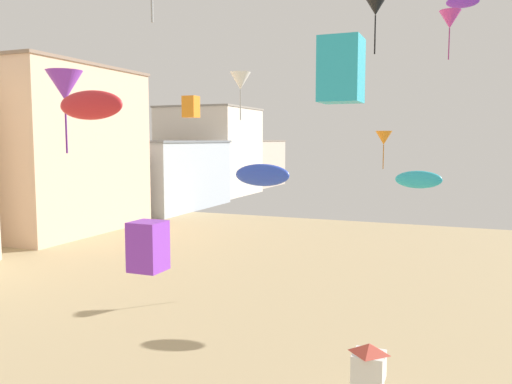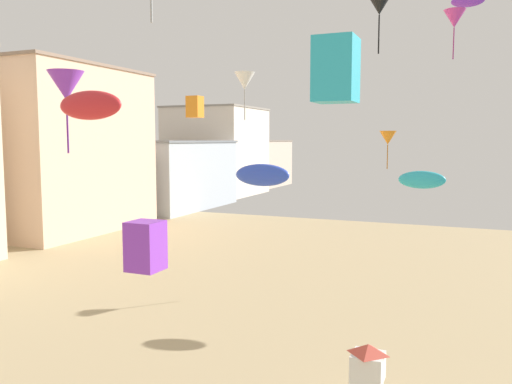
{
  "view_description": "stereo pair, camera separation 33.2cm",
  "coord_description": "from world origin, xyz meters",
  "px_view_note": "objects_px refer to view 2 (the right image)",
  "views": [
    {
      "loc": [
        11.26,
        -1.78,
        9.7
      ],
      "look_at": [
        3.47,
        17.58,
        7.62
      ],
      "focal_mm": 36.5,
      "sensor_mm": 36.0,
      "label": 1
    },
    {
      "loc": [
        11.57,
        -1.66,
        9.7
      ],
      "look_at": [
        3.47,
        17.58,
        7.62
      ],
      "focal_mm": 36.5,
      "sensor_mm": 36.0,
      "label": 2
    }
  ],
  "objects_px": {
    "kite_red_parafoil": "(90,105)",
    "kite_orange_box": "(195,107)",
    "lifeguard_stand": "(368,364)",
    "kite_blue_parafoil": "(262,175)",
    "kite_magenta_delta": "(454,19)",
    "kite_white_delta_3": "(245,81)",
    "kite_purple_box": "(146,246)",
    "kite_black_delta": "(380,4)",
    "kite_orange_delta": "(388,138)",
    "kite_cyan_parafoil": "(422,180)",
    "kite_cyan_box": "(336,70)",
    "kite_purple_parafoil": "(468,1)",
    "kite_purple_delta": "(66,86)"
  },
  "relations": [
    {
      "from": "kite_cyan_parafoil",
      "to": "kite_magenta_delta",
      "type": "bearing_deg",
      "value": 78.22
    },
    {
      "from": "kite_cyan_box",
      "to": "kite_purple_delta",
      "type": "xyz_separation_m",
      "value": [
        -12.51,
        4.6,
        0.55
      ]
    },
    {
      "from": "lifeguard_stand",
      "to": "kite_purple_box",
      "type": "bearing_deg",
      "value": -133.0
    },
    {
      "from": "kite_cyan_parafoil",
      "to": "kite_purple_box",
      "type": "bearing_deg",
      "value": -108.98
    },
    {
      "from": "kite_red_parafoil",
      "to": "kite_magenta_delta",
      "type": "relative_size",
      "value": 0.8
    },
    {
      "from": "kite_purple_parafoil",
      "to": "kite_black_delta",
      "type": "distance_m",
      "value": 7.36
    },
    {
      "from": "kite_orange_delta",
      "to": "kite_magenta_delta",
      "type": "distance_m",
      "value": 8.74
    },
    {
      "from": "kite_blue_parafoil",
      "to": "kite_orange_delta",
      "type": "bearing_deg",
      "value": 82.96
    },
    {
      "from": "kite_purple_delta",
      "to": "lifeguard_stand",
      "type": "bearing_deg",
      "value": 3.79
    },
    {
      "from": "kite_cyan_parafoil",
      "to": "kite_cyan_box",
      "type": "relative_size",
      "value": 1.72
    },
    {
      "from": "kite_orange_delta",
      "to": "kite_purple_delta",
      "type": "distance_m",
      "value": 22.84
    },
    {
      "from": "lifeguard_stand",
      "to": "kite_red_parafoil",
      "type": "distance_m",
      "value": 13.14
    },
    {
      "from": "kite_purple_delta",
      "to": "kite_orange_delta",
      "type": "bearing_deg",
      "value": 64.03
    },
    {
      "from": "kite_cyan_parafoil",
      "to": "kite_red_parafoil",
      "type": "bearing_deg",
      "value": -118.46
    },
    {
      "from": "kite_black_delta",
      "to": "kite_orange_box",
      "type": "bearing_deg",
      "value": -175.17
    },
    {
      "from": "kite_red_parafoil",
      "to": "kite_magenta_delta",
      "type": "bearing_deg",
      "value": 65.39
    },
    {
      "from": "kite_orange_delta",
      "to": "kite_red_parafoil",
      "type": "height_order",
      "value": "kite_red_parafoil"
    },
    {
      "from": "kite_white_delta_3",
      "to": "kite_purple_delta",
      "type": "bearing_deg",
      "value": -85.53
    },
    {
      "from": "kite_red_parafoil",
      "to": "kite_purple_box",
      "type": "height_order",
      "value": "kite_red_parafoil"
    },
    {
      "from": "kite_magenta_delta",
      "to": "kite_white_delta_3",
      "type": "relative_size",
      "value": 0.82
    },
    {
      "from": "kite_purple_box",
      "to": "kite_cyan_box",
      "type": "relative_size",
      "value": 0.97
    },
    {
      "from": "kite_purple_box",
      "to": "kite_white_delta_3",
      "type": "distance_m",
      "value": 28.4
    },
    {
      "from": "kite_magenta_delta",
      "to": "kite_blue_parafoil",
      "type": "xyz_separation_m",
      "value": [
        -6.35,
        -17.51,
        -9.25
      ]
    },
    {
      "from": "lifeguard_stand",
      "to": "kite_red_parafoil",
      "type": "height_order",
      "value": "kite_red_parafoil"
    },
    {
      "from": "kite_red_parafoil",
      "to": "kite_purple_delta",
      "type": "bearing_deg",
      "value": 141.86
    },
    {
      "from": "kite_orange_delta",
      "to": "kite_orange_box",
      "type": "xyz_separation_m",
      "value": [
        -13.49,
        -3.5,
        2.28
      ]
    },
    {
      "from": "kite_magenta_delta",
      "to": "kite_white_delta_3",
      "type": "xyz_separation_m",
      "value": [
        -15.8,
        1.94,
        -3.1
      ]
    },
    {
      "from": "kite_purple_box",
      "to": "kite_white_delta_3",
      "type": "height_order",
      "value": "kite_white_delta_3"
    },
    {
      "from": "kite_blue_parafoil",
      "to": "kite_white_delta_3",
      "type": "bearing_deg",
      "value": 115.91
    },
    {
      "from": "kite_blue_parafoil",
      "to": "kite_magenta_delta",
      "type": "bearing_deg",
      "value": 70.07
    },
    {
      "from": "kite_orange_delta",
      "to": "kite_black_delta",
      "type": "xyz_separation_m",
      "value": [
        -0.38,
        -2.39,
        8.62
      ]
    },
    {
      "from": "kite_purple_parafoil",
      "to": "kite_black_delta",
      "type": "height_order",
      "value": "kite_purple_parafoil"
    },
    {
      "from": "kite_purple_box",
      "to": "kite_cyan_parafoil",
      "type": "bearing_deg",
      "value": 71.02
    },
    {
      "from": "kite_blue_parafoil",
      "to": "kite_black_delta",
      "type": "bearing_deg",
      "value": 83.27
    },
    {
      "from": "kite_red_parafoil",
      "to": "kite_cyan_box",
      "type": "height_order",
      "value": "kite_cyan_box"
    },
    {
      "from": "kite_red_parafoil",
      "to": "kite_orange_box",
      "type": "xyz_separation_m",
      "value": [
        -7.16,
        19.81,
        1.27
      ]
    },
    {
      "from": "kite_magenta_delta",
      "to": "kite_cyan_box",
      "type": "relative_size",
      "value": 2.05
    },
    {
      "from": "kite_purple_box",
      "to": "kite_white_delta_3",
      "type": "bearing_deg",
      "value": 107.73
    },
    {
      "from": "lifeguard_stand",
      "to": "kite_cyan_parafoil",
      "type": "bearing_deg",
      "value": 95.13
    },
    {
      "from": "kite_magenta_delta",
      "to": "kite_purple_box",
      "type": "bearing_deg",
      "value": -107.3
    },
    {
      "from": "lifeguard_stand",
      "to": "kite_purple_parafoil",
      "type": "distance_m",
      "value": 28.52
    },
    {
      "from": "lifeguard_stand",
      "to": "kite_black_delta",
      "type": "distance_m",
      "value": 24.13
    },
    {
      "from": "kite_purple_parafoil",
      "to": "kite_magenta_delta",
      "type": "xyz_separation_m",
      "value": [
        -0.7,
        -3.23,
        -1.83
      ]
    },
    {
      "from": "kite_orange_box",
      "to": "kite_purple_delta",
      "type": "relative_size",
      "value": 0.46
    },
    {
      "from": "kite_magenta_delta",
      "to": "kite_cyan_box",
      "type": "distance_m",
      "value": 25.37
    },
    {
      "from": "kite_black_delta",
      "to": "kite_magenta_delta",
      "type": "bearing_deg",
      "value": 22.87
    },
    {
      "from": "kite_orange_box",
      "to": "kite_orange_delta",
      "type": "bearing_deg",
      "value": 14.53
    },
    {
      "from": "kite_purple_parafoil",
      "to": "kite_cyan_parafoil",
      "type": "bearing_deg",
      "value": -101.92
    },
    {
      "from": "kite_white_delta_3",
      "to": "kite_purple_parafoil",
      "type": "bearing_deg",
      "value": 4.45
    },
    {
      "from": "kite_cyan_parafoil",
      "to": "kite_black_delta",
      "type": "relative_size",
      "value": 0.68
    }
  ]
}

